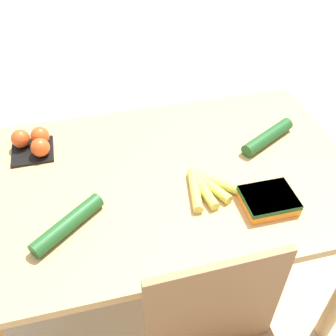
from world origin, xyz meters
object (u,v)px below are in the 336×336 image
object	(u,v)px
carrot_bag	(269,200)
tomato_pack	(33,143)
cucumber_near	(68,224)
banana_bunch	(205,186)
cucumber_far	(268,137)

from	to	relation	value
carrot_bag	tomato_pack	bearing A→B (deg)	-32.59
tomato_pack	carrot_bag	size ratio (longest dim) A/B	0.90
cucumber_near	banana_bunch	bearing A→B (deg)	-172.06
carrot_bag	cucumber_far	distance (m)	0.33
carrot_bag	cucumber_far	bearing A→B (deg)	-114.16
banana_bunch	cucumber_near	world-z (taller)	cucumber_near
cucumber_near	cucumber_far	bearing A→B (deg)	-161.89
banana_bunch	tomato_pack	bearing A→B (deg)	-32.21
tomato_pack	carrot_bag	world-z (taller)	tomato_pack
tomato_pack	carrot_bag	xyz separation A→B (m)	(-0.72, 0.46, -0.01)
tomato_pack	cucumber_near	world-z (taller)	tomato_pack
banana_bunch	carrot_bag	size ratio (longest dim) A/B	1.15
tomato_pack	cucumber_near	distance (m)	0.42
tomato_pack	cucumber_far	distance (m)	0.86
cucumber_near	tomato_pack	bearing A→B (deg)	-76.44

